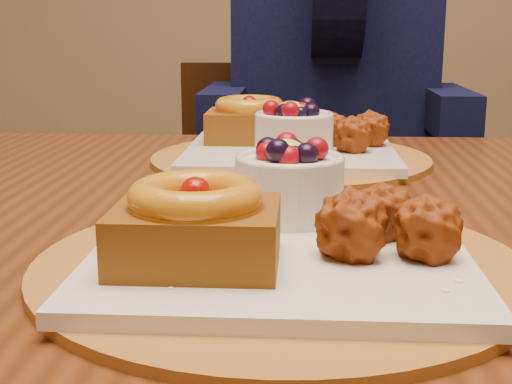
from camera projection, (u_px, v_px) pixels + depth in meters
dining_table at (286, 269)px, 0.78m from camera, size 1.60×0.90×0.76m
place_setting_near at (276, 234)px, 0.55m from camera, size 0.38×0.38×0.09m
place_setting_far at (288, 142)px, 0.97m from camera, size 0.38×0.38×0.09m
chair_far at (265, 232)px, 1.64m from camera, size 0.42×0.42×0.85m
diner at (334, 42)px, 1.50m from camera, size 0.52×0.50×0.84m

